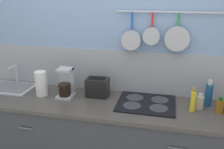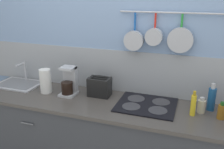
% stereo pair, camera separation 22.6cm
% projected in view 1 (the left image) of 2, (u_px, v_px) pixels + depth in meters
% --- Properties ---
extents(wall_back, '(7.20, 0.16, 2.60)m').
position_uv_depth(wall_back, '(114.00, 55.00, 2.58)').
color(wall_back, '#84A3CC').
rests_on(wall_back, ground_plane).
extents(cabinet_base, '(2.72, 0.61, 0.85)m').
position_uv_depth(cabinet_base, '(105.00, 144.00, 2.52)').
color(cabinet_base, '#3F4247').
rests_on(cabinet_base, ground_plane).
extents(countertop, '(2.76, 0.63, 0.03)m').
position_uv_depth(countertop, '(105.00, 105.00, 2.38)').
color(countertop, '#4C4742').
rests_on(countertop, cabinet_base).
extents(sink_basin, '(0.49, 0.36, 0.23)m').
position_uv_depth(sink_basin, '(11.00, 87.00, 2.72)').
color(sink_basin, '#B7BABF').
rests_on(sink_basin, countertop).
extents(paper_towel_roll, '(0.12, 0.12, 0.25)m').
position_uv_depth(paper_towel_roll, '(41.00, 84.00, 2.51)').
color(paper_towel_roll, white).
rests_on(paper_towel_roll, countertop).
extents(coffee_maker, '(0.15, 0.17, 0.29)m').
position_uv_depth(coffee_maker, '(66.00, 85.00, 2.49)').
color(coffee_maker, '#B7BABF').
rests_on(coffee_maker, countertop).
extents(toaster, '(0.24, 0.15, 0.19)m').
position_uv_depth(toaster, '(98.00, 87.00, 2.49)').
color(toaster, black).
rests_on(toaster, countertop).
extents(cooktop, '(0.54, 0.47, 0.01)m').
position_uv_depth(cooktop, '(146.00, 103.00, 2.35)').
color(cooktop, black).
rests_on(cooktop, countertop).
extents(bottle_dish_soap, '(0.05, 0.05, 0.22)m').
position_uv_depth(bottle_dish_soap, '(193.00, 101.00, 2.18)').
color(bottle_dish_soap, yellow).
rests_on(bottle_dish_soap, countertop).
extents(bottle_sesame_oil, '(0.07, 0.07, 0.14)m').
position_uv_depth(bottle_sesame_oil, '(200.00, 102.00, 2.24)').
color(bottle_sesame_oil, '#BFB799').
rests_on(bottle_sesame_oil, countertop).
extents(bottle_vinegar, '(0.07, 0.07, 0.25)m').
position_uv_depth(bottle_vinegar, '(209.00, 94.00, 2.29)').
color(bottle_vinegar, navy).
rests_on(bottle_vinegar, countertop).
extents(bottle_hot_sauce, '(0.06, 0.06, 0.15)m').
position_uv_depth(bottle_hot_sauce, '(220.00, 106.00, 2.15)').
color(bottle_hot_sauce, '#8C5919').
rests_on(bottle_hot_sauce, countertop).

